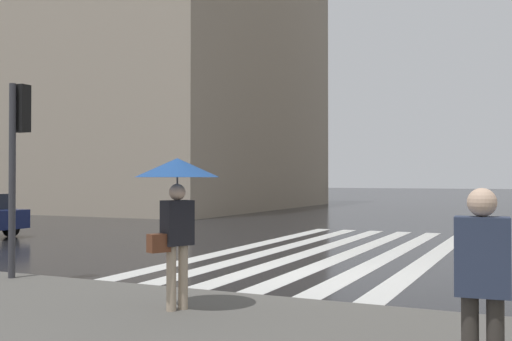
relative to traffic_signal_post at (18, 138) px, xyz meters
name	(u,v)px	position (x,y,z in m)	size (l,w,h in m)	color
ground_plane	(300,274)	(3.34, -4.10, -2.63)	(220.00, 220.00, 0.00)	black
zebra_crossing	(336,251)	(7.34, -3.59, -2.63)	(13.00, 5.50, 0.01)	silver
haussmann_block_mid	(102,66)	(25.83, 19.24, 7.13)	(20.00, 26.51, 19.92)	tan
traffic_signal_post	(18,138)	(0.00, 0.00, 0.00)	(0.44, 0.30, 3.44)	#333338
pedestrian_with_floral_umbrella	(177,185)	(-1.13, -4.06, -0.81)	(1.13, 1.13, 2.03)	black
pedestrian_by_billboard	(482,279)	(-3.13, -8.05, -1.49)	(0.27, 0.42, 1.68)	#2D3851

